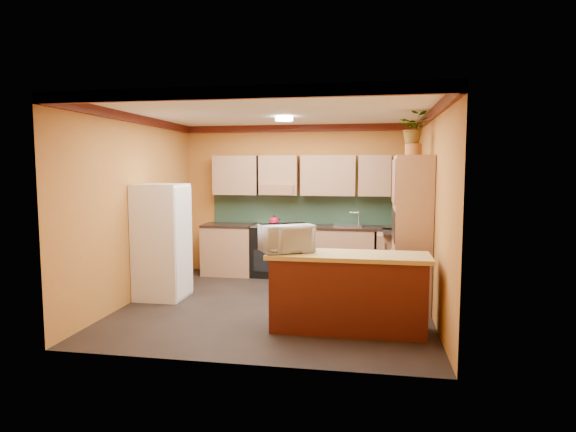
% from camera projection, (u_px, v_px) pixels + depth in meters
% --- Properties ---
extents(room_shell, '(4.24, 4.24, 2.72)m').
position_uv_depth(room_shell, '(282.00, 157.00, 6.89)').
color(room_shell, black).
rests_on(room_shell, ground).
extents(base_cabinets_back, '(3.65, 0.60, 0.88)m').
position_uv_depth(base_cabinets_back, '(304.00, 252.00, 8.52)').
color(base_cabinets_back, tan).
rests_on(base_cabinets_back, ground).
extents(countertop_back, '(3.65, 0.62, 0.04)m').
position_uv_depth(countertop_back, '(304.00, 227.00, 8.47)').
color(countertop_back, black).
rests_on(countertop_back, base_cabinets_back).
extents(stove, '(0.58, 0.58, 0.91)m').
position_uv_depth(stove, '(269.00, 251.00, 8.62)').
color(stove, black).
rests_on(stove, ground).
extents(kettle, '(0.19, 0.19, 0.18)m').
position_uv_depth(kettle, '(274.00, 221.00, 8.50)').
color(kettle, '#B10B24').
rests_on(kettle, stove).
extents(sink, '(0.48, 0.40, 0.03)m').
position_uv_depth(sink, '(348.00, 226.00, 8.34)').
color(sink, silver).
rests_on(sink, countertop_back).
extents(base_cabinets_right, '(0.60, 0.80, 0.88)m').
position_uv_depth(base_cabinets_right, '(402.00, 261.00, 7.74)').
color(base_cabinets_right, tan).
rests_on(base_cabinets_right, ground).
extents(countertop_right, '(0.62, 0.80, 0.04)m').
position_uv_depth(countertop_right, '(402.00, 233.00, 7.70)').
color(countertop_right, black).
rests_on(countertop_right, base_cabinets_right).
extents(fridge, '(0.68, 0.66, 1.70)m').
position_uv_depth(fridge, '(162.00, 241.00, 7.11)').
color(fridge, white).
rests_on(fridge, ground).
extents(pantry, '(0.48, 0.90, 2.10)m').
position_uv_depth(pantry, '(411.00, 232.00, 6.60)').
color(pantry, tan).
rests_on(pantry, ground).
extents(fern_pot, '(0.22, 0.22, 0.16)m').
position_uv_depth(fern_pot, '(413.00, 150.00, 6.54)').
color(fern_pot, '#985524').
rests_on(fern_pot, pantry).
extents(fern, '(0.40, 0.35, 0.43)m').
position_uv_depth(fern, '(414.00, 128.00, 6.51)').
color(fern, tan).
rests_on(fern, fern_pot).
extents(breakfast_bar, '(1.80, 0.55, 0.88)m').
position_uv_depth(breakfast_bar, '(348.00, 294.00, 5.70)').
color(breakfast_bar, '#541413').
rests_on(breakfast_bar, ground).
extents(bar_top, '(1.90, 0.65, 0.05)m').
position_uv_depth(bar_top, '(348.00, 256.00, 5.65)').
color(bar_top, tan).
rests_on(bar_top, breakfast_bar).
extents(microwave, '(0.72, 0.65, 0.33)m').
position_uv_depth(microwave, '(286.00, 238.00, 5.76)').
color(microwave, white).
rests_on(microwave, bar_top).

